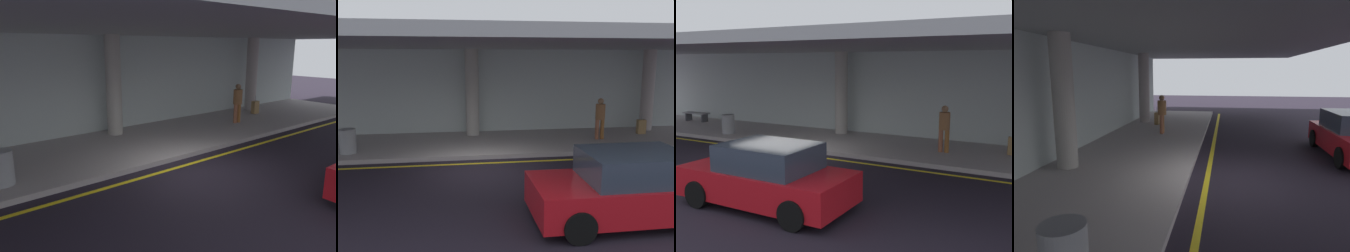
% 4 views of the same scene
% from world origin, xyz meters
% --- Properties ---
extents(ground_plane, '(60.00, 60.00, 0.00)m').
position_xyz_m(ground_plane, '(0.00, 0.00, 0.00)').
color(ground_plane, black).
extents(sidewalk, '(26.00, 4.20, 0.15)m').
position_xyz_m(sidewalk, '(0.00, 3.10, 0.07)').
color(sidewalk, '#A09898').
rests_on(sidewalk, ground).
extents(lane_stripe_yellow, '(26.00, 0.14, 0.01)m').
position_xyz_m(lane_stripe_yellow, '(0.00, 0.55, 0.00)').
color(lane_stripe_yellow, yellow).
rests_on(lane_stripe_yellow, ground).
extents(support_column_far_left, '(0.57, 0.57, 3.65)m').
position_xyz_m(support_column_far_left, '(0.00, 4.46, 1.97)').
color(support_column_far_left, '#9E9891').
rests_on(support_column_far_left, sidewalk).
extents(support_column_left_mid, '(0.57, 0.57, 3.65)m').
position_xyz_m(support_column_left_mid, '(8.00, 4.46, 1.97)').
color(support_column_left_mid, '#A59997').
rests_on(support_column_left_mid, sidewalk).
extents(ceiling_overhang, '(28.00, 13.20, 0.30)m').
position_xyz_m(ceiling_overhang, '(0.00, 2.60, 3.95)').
color(ceiling_overhang, '#999D9F').
rests_on(ceiling_overhang, support_column_far_left).
extents(terminal_back_wall, '(26.00, 0.30, 3.80)m').
position_xyz_m(terminal_back_wall, '(0.00, 5.35, 1.90)').
color(terminal_back_wall, '#AFBAB8').
rests_on(terminal_back_wall, ground).
extents(car_red, '(4.10, 1.92, 1.50)m').
position_xyz_m(car_red, '(2.83, -4.11, 0.71)').
color(car_red, red).
rests_on(car_red, ground).
extents(traveler_with_luggage, '(0.38, 0.38, 1.68)m').
position_xyz_m(traveler_with_luggage, '(5.09, 2.86, 1.11)').
color(traveler_with_luggage, '#94543A').
rests_on(traveler_with_luggage, sidewalk).
extents(suitcase_upright_primary, '(0.36, 0.22, 0.90)m').
position_xyz_m(suitcase_upright_primary, '(7.33, 3.61, 0.46)').
color(suitcase_upright_primary, olive).
rests_on(suitcase_upright_primary, sidewalk).
extents(trash_bin_steel, '(0.56, 0.56, 0.85)m').
position_xyz_m(trash_bin_steel, '(-4.47, 1.97, 0.57)').
color(trash_bin_steel, gray).
rests_on(trash_bin_steel, sidewalk).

